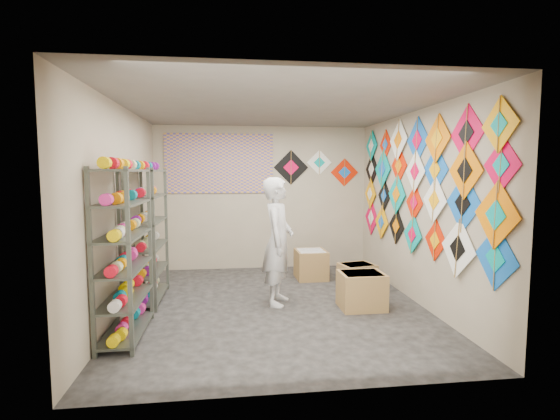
{
  "coord_description": "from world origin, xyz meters",
  "views": [
    {
      "loc": [
        -0.61,
        -5.44,
        1.84
      ],
      "look_at": [
        0.1,
        0.3,
        1.3
      ],
      "focal_mm": 26.0,
      "sensor_mm": 36.0,
      "label": 1
    }
  ],
  "objects": [
    {
      "name": "ground",
      "position": [
        0.0,
        0.0,
        0.0
      ],
      "size": [
        4.5,
        4.5,
        0.0
      ],
      "primitive_type": "plane",
      "color": "black"
    },
    {
      "name": "room_walls",
      "position": [
        0.0,
        0.0,
        1.64
      ],
      "size": [
        4.5,
        4.5,
        4.5
      ],
      "color": "tan",
      "rests_on": "ground"
    },
    {
      "name": "shelf_rack_front",
      "position": [
        -1.78,
        -0.85,
        0.95
      ],
      "size": [
        0.4,
        1.1,
        1.9
      ],
      "primitive_type": "cube",
      "color": "#4C5147",
      "rests_on": "ground"
    },
    {
      "name": "shelf_rack_back",
      "position": [
        -1.78,
        0.45,
        0.95
      ],
      "size": [
        0.4,
        1.1,
        1.9
      ],
      "primitive_type": "cube",
      "color": "#4C5147",
      "rests_on": "ground"
    },
    {
      "name": "string_spools",
      "position": [
        -1.78,
        -0.2,
        1.05
      ],
      "size": [
        0.12,
        2.36,
        0.12
      ],
      "color": "#EF2992",
      "rests_on": "ground"
    },
    {
      "name": "kite_wall_display",
      "position": [
        1.98,
        -0.07,
        1.65
      ],
      "size": [
        0.05,
        4.25,
        2.03
      ],
      "color": "blue",
      "rests_on": "room_walls"
    },
    {
      "name": "back_wall_kites",
      "position": [
        1.0,
        2.24,
        1.92
      ],
      "size": [
        1.66,
        0.02,
        0.7
      ],
      "color": "black",
      "rests_on": "room_walls"
    },
    {
      "name": "poster",
      "position": [
        -0.8,
        2.23,
        2.0
      ],
      "size": [
        2.0,
        0.01,
        1.1
      ],
      "primitive_type": "cube",
      "color": "#4F4698",
      "rests_on": "room_walls"
    },
    {
      "name": "shopkeeper",
      "position": [
        0.05,
        0.08,
        0.89
      ],
      "size": [
        0.87,
        0.77,
        1.77
      ],
      "primitive_type": "imported",
      "rotation": [
        0.0,
        0.0,
        1.29
      ],
      "color": "beige",
      "rests_on": "ground"
    },
    {
      "name": "carton_a",
      "position": [
        1.14,
        -0.26,
        0.24
      ],
      "size": [
        0.59,
        0.49,
        0.49
      ],
      "primitive_type": "cube",
      "rotation": [
        0.0,
        0.0,
        0.0
      ],
      "color": "#9B7443",
      "rests_on": "ground"
    },
    {
      "name": "carton_b",
      "position": [
        1.35,
        0.56,
        0.21
      ],
      "size": [
        0.58,
        0.51,
        0.41
      ],
      "primitive_type": "cube",
      "rotation": [
        0.0,
        0.0,
        0.22
      ],
      "color": "#9B7443",
      "rests_on": "ground"
    },
    {
      "name": "carton_c",
      "position": [
        0.77,
        1.35,
        0.25
      ],
      "size": [
        0.52,
        0.58,
        0.49
      ],
      "primitive_type": "cube",
      "rotation": [
        0.0,
        0.0,
        0.02
      ],
      "color": "#9B7443",
      "rests_on": "ground"
    }
  ]
}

